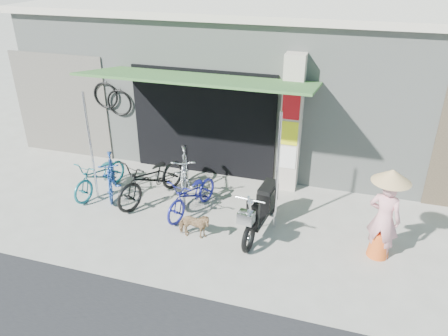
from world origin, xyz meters
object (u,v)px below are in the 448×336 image
(bike_silver, at_px, (184,174))
(bike_navy, at_px, (192,195))
(bike_teal, at_px, (100,176))
(street_dog, at_px, (194,225))
(moped, at_px, (262,208))
(bike_blue, at_px, (111,175))
(nun, at_px, (385,215))
(bike_black, at_px, (152,179))

(bike_silver, distance_m, bike_navy, 0.72)
(bike_teal, relative_size, bike_navy, 1.01)
(street_dog, relative_size, moped, 0.34)
(bike_blue, bearing_deg, nun, -33.52)
(bike_teal, height_order, nun, nun)
(bike_blue, bearing_deg, bike_black, -25.81)
(bike_teal, relative_size, bike_black, 0.83)
(moped, bearing_deg, bike_silver, 163.40)
(bike_teal, distance_m, moped, 3.71)
(bike_black, xyz_separation_m, moped, (2.47, -0.44, -0.02))
(bike_teal, xyz_separation_m, nun, (5.82, -0.52, 0.43))
(bike_black, height_order, bike_navy, bike_black)
(bike_black, bearing_deg, moped, 9.67)
(bike_silver, bearing_deg, bike_blue, 173.69)
(bike_blue, distance_m, bike_navy, 1.98)
(bike_teal, relative_size, bike_blue, 1.07)
(bike_black, height_order, street_dog, bike_black)
(bike_black, bearing_deg, bike_teal, -157.19)
(bike_black, relative_size, street_dog, 3.01)
(bike_blue, bearing_deg, street_dog, -51.76)
(bike_silver, height_order, nun, nun)
(bike_silver, height_order, street_dog, bike_silver)
(moped, bearing_deg, bike_blue, 179.46)
(bike_navy, height_order, moped, moped)
(bike_navy, bearing_deg, moped, 7.12)
(street_dog, distance_m, moped, 1.31)
(bike_navy, xyz_separation_m, street_dog, (0.34, -0.82, -0.14))
(street_dog, height_order, moped, moped)
(bike_blue, height_order, street_dog, bike_blue)
(bike_black, distance_m, street_dog, 1.72)
(bike_blue, height_order, nun, nun)
(bike_teal, xyz_separation_m, bike_blue, (0.25, 0.03, 0.03))
(bike_blue, bearing_deg, bike_silver, -14.13)
(bike_teal, bearing_deg, moped, 4.23)
(bike_teal, xyz_separation_m, bike_silver, (1.81, 0.41, 0.11))
(street_dog, bearing_deg, moped, -66.33)
(street_dog, bearing_deg, bike_teal, 64.03)
(bike_navy, height_order, street_dog, bike_navy)
(bike_blue, height_order, bike_black, bike_black)
(bike_navy, distance_m, moped, 1.50)
(moped, bearing_deg, street_dog, -145.39)
(bike_black, height_order, bike_silver, bike_silver)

